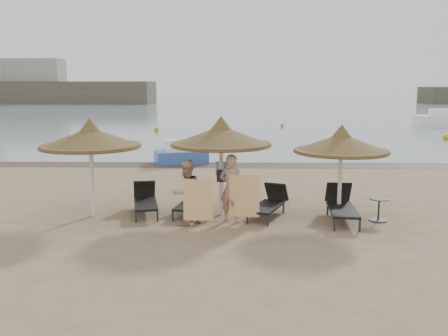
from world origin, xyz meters
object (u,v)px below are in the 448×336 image
Objects in this scene: palapa_left at (90,138)px; palapa_center at (221,136)px; side_table at (379,210)px; person_left at (186,187)px; person_right at (231,183)px; lounger_near_left at (192,201)px; lounger_far_right at (341,205)px; lounger_far_left at (145,200)px; palapa_right at (341,144)px; pedal_boat at (180,155)px; lounger_near_right at (270,202)px.

palapa_left is 3.68m from palapa_center.
palapa_center is at bearing 172.80° from side_table.
person_left is 0.93× the size of person_right.
lounger_near_left is 1.39m from person_left.
lounger_far_right is (7.05, -0.20, -1.83)m from palapa_left.
palapa_center is at bearing -46.27° from person_right.
side_table is 0.29× the size of person_right.
person_right is (1.21, 0.27, 0.07)m from person_left.
palapa_center is 2.95m from lounger_far_left.
lounger_near_left is at bearing 175.06° from palapa_right.
palapa_center is (3.67, 0.27, 0.03)m from palapa_left.
lounger_far_left is at bearing -106.89° from pedal_boat.
lounger_far_right is at bearing 175.14° from side_table.
lounger_near_left is (-0.87, 0.17, -1.92)m from palapa_center.
lounger_far_right is at bearing -7.90° from palapa_center.
lounger_near_right is at bearing 171.39° from side_table.
person_right is at bearing -92.71° from pedal_boat.
lounger_far_left is 5.66m from lounger_far_right.
person_right reaches higher than lounger_near_left.
palapa_right is at bearing 5.76° from lounger_near_left.
pedal_boat reaches higher than lounger_near_left.
pedal_boat is at bearing 124.02° from side_table.
palapa_left is 1.40× the size of lounger_near_right.
lounger_far_left is 3.65m from lounger_near_right.
lounger_far_right is 0.99× the size of person_right.
lounger_near_left is (-4.24, 0.37, -1.75)m from palapa_right.
person_right is at bearing -126.51° from lounger_near_right.
lounger_far_left reaches higher than lounger_near_left.
palapa_left is 3.13m from person_left.
palapa_right is (7.04, 0.07, -0.14)m from palapa_left.
pedal_boat is at bearing 77.69° from lounger_far_left.
palapa_left reaches higher than lounger_near_right.
palapa_left reaches higher than palapa_right.
palapa_right is 3.28m from person_right.
person_right is at bearing -68.72° from palapa_center.
palapa_center reaches higher than pedal_boat.
side_table is at bearing 13.11° from lounger_near_right.
side_table is 0.31× the size of person_left.
lounger_far_left is at bearing 173.98° from side_table.
person_left reaches higher than side_table.
lounger_near_right is (-1.97, 0.10, -1.72)m from palapa_right.
lounger_far_right is (5.62, -0.61, 0.04)m from lounger_far_left.
lounger_far_right is at bearing -151.76° from person_right.
palapa_center reaches higher than palapa_right.
palapa_center is 1.52× the size of lounger_near_left.
palapa_left reaches higher than lounger_near_left.
palapa_left reaches higher than person_left.
side_table is at bearing 143.57° from person_left.
lounger_far_left is 1.91m from person_left.
palapa_right is 1.23× the size of lounger_far_right.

